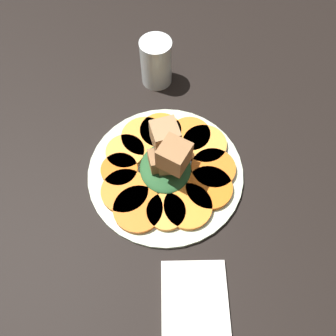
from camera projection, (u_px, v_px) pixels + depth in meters
The scene contains 18 objects.
table_slab at pixel (168, 175), 64.46cm from camera, with size 120.00×120.00×2.00cm, color black.
plate at pixel (168, 172), 63.12cm from camera, with size 29.77×29.77×1.05cm.
carrot_slice_0 at pixel (191, 206), 58.56cm from camera, with size 8.73×8.73×1.09cm, color orange.
carrot_slice_1 at pixel (212, 188), 60.27cm from camera, with size 8.67×8.67×1.09cm, color orange.
carrot_slice_2 at pixel (216, 169), 62.10cm from camera, with size 8.48×8.48×1.09cm, color orange.
carrot_slice_3 at pixel (207, 144), 64.78cm from camera, with size 8.75×8.75×1.09cm, color #F99539.
carrot_slice_4 at pixel (192, 135), 65.87cm from camera, with size 8.14×8.14×1.09cm, color orange.
carrot_slice_5 at pixel (163, 131), 66.29cm from camera, with size 8.42×8.42×1.09cm, color orange.
carrot_slice_6 at pixel (147, 137), 65.62cm from camera, with size 9.20×9.20×1.09cm, color orange.
carrot_slice_7 at pixel (128, 152), 63.95cm from camera, with size 7.59×7.59×1.09cm, color #F99438.
carrot_slice_8 at pixel (122, 169), 62.18cm from camera, with size 7.03×7.03×1.09cm, color #D66114.
carrot_slice_9 at pixel (127, 191), 59.96cm from camera, with size 8.75×8.75×1.09cm, color orange.
carrot_slice_10 at pixel (141, 209), 58.29cm from camera, with size 8.90×8.90×1.09cm, color orange.
carrot_slice_11 at pixel (167, 212), 58.06cm from camera, with size 7.01×7.01×1.09cm, color orange.
center_pile at pixel (171, 159), 58.67cm from camera, with size 10.79×9.72×11.46cm.
fork at pixel (135, 161), 63.36cm from camera, with size 17.76×4.98×0.40cm.
water_glass at pixel (158, 62), 70.41cm from camera, with size 6.79×6.79×10.50cm.
napkin at pixel (199, 318), 51.01cm from camera, with size 17.72×10.63×0.80cm.
Camera 1 is at (29.26, -0.48, 58.45)cm, focal length 35.00 mm.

